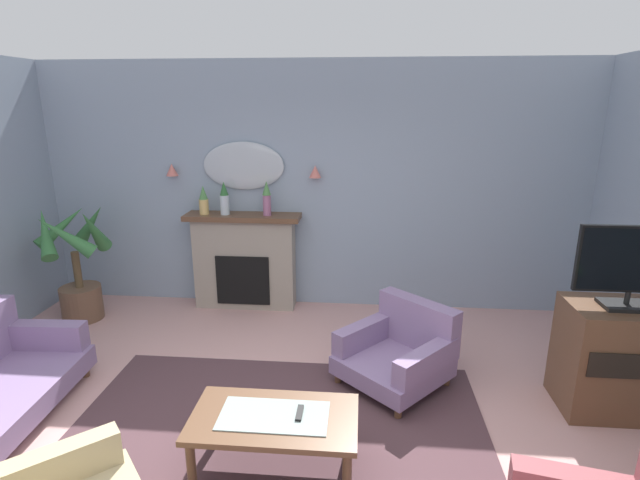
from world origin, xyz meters
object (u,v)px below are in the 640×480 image
Objects in this scene: mantel_vase_left at (204,201)px; potted_plant_corner_palm at (77,265)px; fireplace at (245,262)px; wall_mirror at (243,166)px; wall_sconce_right at (315,172)px; tv_flatscreen at (634,265)px; wall_sconce_left at (172,170)px; tv_remote at (300,413)px; mantel_vase_right at (267,198)px; coffee_table at (274,423)px; tv_cabinet at (614,358)px; armchair_by_coffee_table at (400,350)px; mantel_vase_centre at (224,199)px.

potted_plant_corner_palm is at bearing -159.82° from mantel_vase_left.
wall_mirror is (0.00, 0.14, 1.14)m from fireplace.
wall_sconce_right is at bearing 5.27° from mantel_vase_left.
wall_sconce_right is 0.17× the size of tv_flatscreen.
fireplace is 9.71× the size of wall_sconce_left.
tv_flatscreen is at bearing -24.40° from mantel_vase_left.
mantel_vase_left is 2.11× the size of tv_remote.
mantel_vase_right is 0.36× the size of coffee_table.
wall_sconce_left is 0.10× the size of potted_plant_corner_palm.
mantel_vase_left is at bearing 155.85° from tv_cabinet.
fireplace is 1.38m from wall_sconce_right.
mantel_vase_right is at bearing 134.44° from armchair_by_coffee_table.
wall_sconce_left is at bearing 174.04° from mantel_vase_right.
tv_cabinet is 0.80m from tv_flatscreen.
tv_remote is at bearing -37.64° from potted_plant_corner_palm.
coffee_table is at bearing -64.30° from mantel_vase_left.
tv_cabinet is at bearing -23.48° from wall_sconce_left.
wall_sconce_left is at bearing 121.07° from coffee_table.
mantel_vase_left is at bearing -176.40° from fireplace.
tv_flatscreen is (3.89, -1.77, -0.07)m from mantel_vase_left.
wall_mirror reaches higher than wall_sconce_right.
tv_flatscreen is at bearing -13.57° from potted_plant_corner_palm.
wall_mirror is at bearing 3.37° from wall_sconce_left.
fireplace is at bearing 3.60° from mantel_vase_left.
mantel_vase_right is at bearing 150.95° from tv_cabinet.
coffee_table is at bearing -170.72° from tv_remote.
wall_mirror is at bearing 20.31° from potted_plant_corner_palm.
wall_mirror is 3.97m from tv_flatscreen.
armchair_by_coffee_table is at bearing 52.96° from coffee_table.
mantel_vase_right is (0.30, -0.03, 0.80)m from fireplace.
fireplace is 2.89m from tv_remote.
mantel_vase_right reaches higher than mantel_vase_left.
tv_cabinet is at bearing 20.28° from coffee_table.
armchair_by_coffee_table is at bearing 170.76° from tv_flatscreen.
wall_mirror reaches higher than wall_sconce_left.
potted_plant_corner_palm reaches higher than fireplace.
fireplace is 1.38m from wall_sconce_left.
wall_sconce_left is 3.53m from coffee_table.
tv_flatscreen reaches higher than fireplace.
wall_mirror reaches higher than armchair_by_coffee_table.
armchair_by_coffee_table is (0.75, 1.18, -0.15)m from tv_remote.
tv_flatscreen is (1.68, -0.27, 0.94)m from armchair_by_coffee_table.
coffee_table is at bearing -68.76° from mantel_vase_centre.
wall_mirror reaches higher than tv_cabinet.
mantel_vase_centre is 0.46× the size of tv_flatscreen.
potted_plant_corner_palm reaches higher than tv_cabinet.
tv_cabinet is (3.64, -1.74, -0.90)m from mantel_vase_centre.
mantel_vase_centre reaches higher than tv_cabinet.
fireplace reaches higher than coffee_table.
tv_flatscreen is at bearing 20.56° from tv_remote.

